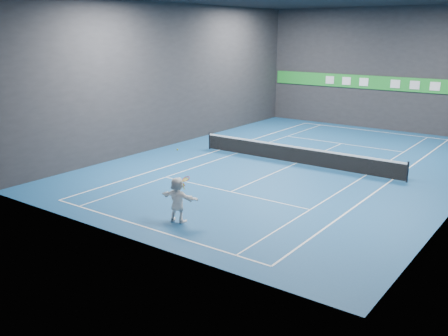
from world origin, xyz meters
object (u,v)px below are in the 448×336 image
Objects in this scene: player at (178,200)px; tennis_racket at (186,180)px; tennis_ball at (177,150)px; tennis_net at (296,154)px.

tennis_racket is (0.40, 0.05, 0.85)m from player.
player is 27.60× the size of tennis_ball.
player is 0.94m from tennis_racket.
player is 1.97m from tennis_ball.
tennis_racket is at bearing -16.26° from tennis_ball.
tennis_net is at bearing -94.44° from player.
player is at bearing -87.44° from tennis_net.
tennis_net is 22.13× the size of tennis_racket.
tennis_net is (-0.36, 10.48, -2.32)m from tennis_ball.
tennis_ball is 0.01× the size of tennis_net.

